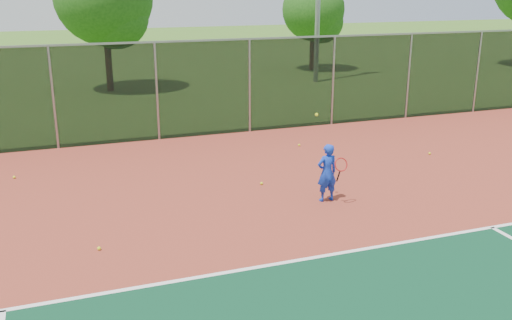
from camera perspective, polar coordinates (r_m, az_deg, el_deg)
The scene contains 11 objects.
court_apron at distance 10.48m, azimuth 17.84°, elevation -10.11°, with size 30.00×20.00×0.02m, color #963726.
fence_back at distance 18.52m, azimuth -0.65°, elevation 7.53°, with size 30.00×0.06×3.03m.
tennis_player at distance 12.69m, azimuth 7.13°, elevation -1.25°, with size 0.59×0.58×2.01m.
practice_ball_0 at distance 16.97m, azimuth 16.97°, elevation 0.64°, with size 0.07×0.07×0.07m, color yellow.
practice_ball_2 at distance 17.13m, azimuth 4.34°, elevation 1.50°, with size 0.07×0.07×0.07m, color yellow.
practice_ball_3 at distance 10.90m, azimuth -15.42°, elevation -8.52°, with size 0.07×0.07×0.07m, color yellow.
practice_ball_4 at distance 13.80m, azimuth 0.55°, elevation -2.35°, with size 0.07×0.07×0.07m, color yellow.
practice_ball_5 at distance 15.46m, azimuth -23.03°, elevation -1.59°, with size 0.07×0.07×0.07m, color yellow.
practice_ball_6 at distance 15.26m, azimuth 7.43°, elevation -0.56°, with size 0.07×0.07×0.07m, color yellow.
tree_back_left at distance 26.66m, azimuth -14.74°, elevation 15.16°, with size 4.32×4.32×6.34m.
tree_back_mid at distance 32.62m, azimuth 5.98°, elevation 14.46°, with size 3.45×3.45×5.06m.
Camera 1 is at (-5.95, -5.26, 4.67)m, focal length 40.00 mm.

